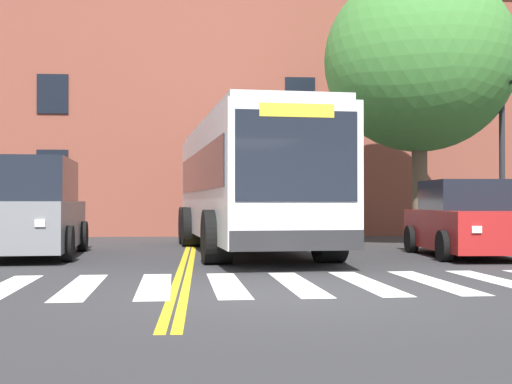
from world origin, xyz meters
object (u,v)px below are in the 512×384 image
car_grey_near_lane (32,210)px  car_white_behind_bus (269,207)px  city_bus (247,182)px  car_red_far_lane (467,222)px  street_tree_curbside_large (419,61)px

car_grey_near_lane → car_white_behind_bus: 12.27m
city_bus → car_white_behind_bus: bearing=81.4°
car_grey_near_lane → car_white_behind_bus: car_grey_near_lane is taller
city_bus → car_white_behind_bus: 9.39m
city_bus → car_white_behind_bus: (1.40, 9.26, -0.70)m
car_red_far_lane → car_white_behind_bus: 11.72m
car_white_behind_bus → car_red_far_lane: bearing=-72.6°
street_tree_curbside_large → car_red_far_lane: bearing=-93.5°
car_red_far_lane → car_white_behind_bus: (-3.51, 11.18, 0.25)m
car_red_far_lane → street_tree_curbside_large: bearing=86.5°
car_grey_near_lane → car_white_behind_bus: (6.41, 10.46, -0.01)m
city_bus → car_grey_near_lane: city_bus is taller
city_bus → car_red_far_lane: 5.36m
city_bus → car_grey_near_lane: bearing=-166.5°
city_bus → street_tree_curbside_large: size_ratio=1.37×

